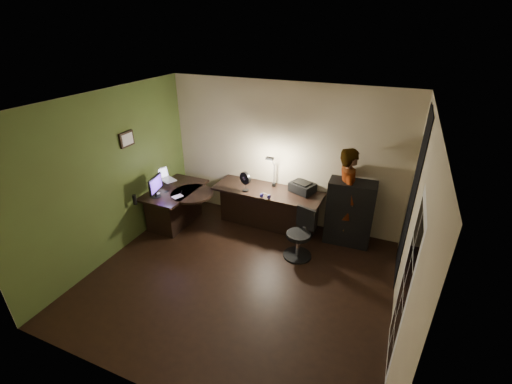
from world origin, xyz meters
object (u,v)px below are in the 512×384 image
at_px(desk_left, 176,206).
at_px(person, 347,196).
at_px(desk_right, 267,208).
at_px(office_chair, 299,235).
at_px(monitor, 155,190).
at_px(cabinet, 349,213).

height_order(desk_left, person, person).
bearing_deg(desk_right, office_chair, -39.30).
bearing_deg(desk_left, desk_right, 20.28).
distance_m(desk_left, person, 3.22).
distance_m(desk_left, monitor, 0.65).
xyz_separation_m(cabinet, monitor, (-3.31, -1.04, 0.29)).
relative_size(desk_right, monitor, 4.61).
height_order(desk_left, office_chair, office_chair).
bearing_deg(desk_left, office_chair, -2.09).
xyz_separation_m(desk_left, desk_right, (1.67, 0.60, 0.02)).
xyz_separation_m(desk_left, office_chair, (2.50, -0.12, 0.06)).
distance_m(cabinet, monitor, 3.48).
bearing_deg(desk_right, person, 5.93).
relative_size(cabinet, monitor, 2.67).
xyz_separation_m(cabinet, office_chair, (-0.68, -0.77, -0.17)).
bearing_deg(desk_right, cabinet, 3.65).
bearing_deg(monitor, person, 7.27).
height_order(desk_right, cabinet, cabinet).
xyz_separation_m(desk_right, monitor, (-1.79, -0.98, 0.49)).
height_order(cabinet, office_chair, cabinet).
bearing_deg(cabinet, person, 146.47).
relative_size(desk_left, person, 0.73).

